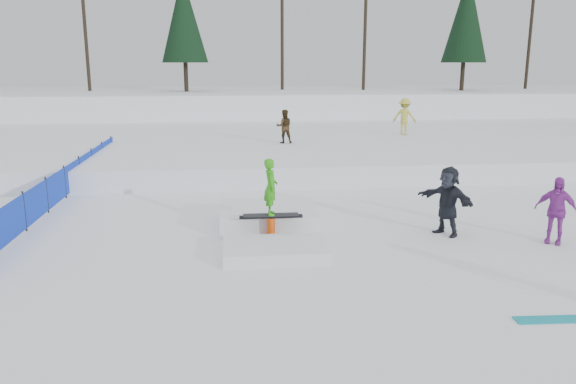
{
  "coord_description": "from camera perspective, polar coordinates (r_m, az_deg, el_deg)",
  "views": [
    {
      "loc": [
        -0.97,
        -12.31,
        4.44
      ],
      "look_at": [
        0.5,
        2.0,
        1.1
      ],
      "focal_mm": 35.0,
      "sensor_mm": 36.0,
      "label": 1
    }
  ],
  "objects": [
    {
      "name": "walker_ygreen",
      "position": [
        29.47,
        11.76,
        7.52
      ],
      "size": [
        1.38,
        1.19,
        1.85
      ],
      "primitive_type": "imported",
      "rotation": [
        0.0,
        0.0,
        2.63
      ],
      "color": "gold",
      "rests_on": "snow_midrise"
    },
    {
      "name": "snow_midrise",
      "position": [
        28.62,
        -3.88,
        4.93
      ],
      "size": [
        50.0,
        18.0,
        0.8
      ],
      "primitive_type": "cube",
      "color": "white",
      "rests_on": "ground"
    },
    {
      "name": "walker_olive",
      "position": [
        25.83,
        -0.39,
        6.68
      ],
      "size": [
        0.76,
        0.6,
        1.53
      ],
      "primitive_type": "imported",
      "rotation": [
        0.0,
        0.0,
        3.18
      ],
      "color": "#372713",
      "rests_on": "snow_midrise"
    },
    {
      "name": "jib_rail_feature",
      "position": [
        14.83,
        -1.9,
        -3.13
      ],
      "size": [
        2.6,
        4.4,
        2.11
      ],
      "color": "white",
      "rests_on": "ground"
    },
    {
      "name": "spectator_purple",
      "position": [
        15.44,
        25.56,
        -1.69
      ],
      "size": [
        1.03,
        0.95,
        1.7
      ],
      "primitive_type": "imported",
      "rotation": [
        0.0,
        0.0,
        -0.68
      ],
      "color": "purple",
      "rests_on": "ground"
    },
    {
      "name": "loose_board_teal",
      "position": [
        11.17,
        25.42,
        -11.62
      ],
      "size": [
        1.41,
        0.34,
        0.03
      ],
      "primitive_type": "cube",
      "rotation": [
        0.0,
        0.0,
        -0.05
      ],
      "color": "teal",
      "rests_on": "ground"
    },
    {
      "name": "safety_fence",
      "position": [
        20.08,
        -21.73,
        0.96
      ],
      "size": [
        0.05,
        16.0,
        1.1
      ],
      "color": "#1333BC",
      "rests_on": "ground"
    },
    {
      "name": "spectator_dark",
      "position": [
        15.19,
        15.92,
        -0.87
      ],
      "size": [
        1.34,
        1.73,
        1.83
      ],
      "primitive_type": "imported",
      "rotation": [
        0.0,
        0.0,
        -1.02
      ],
      "color": "black",
      "rests_on": "ground"
    },
    {
      "name": "ground",
      "position": [
        13.13,
        -1.29,
        -6.71
      ],
      "size": [
        120.0,
        120.0,
        0.0
      ],
      "primitive_type": "plane",
      "color": "white"
    },
    {
      "name": "snow_berm",
      "position": [
        42.45,
        -4.6,
        8.66
      ],
      "size": [
        60.0,
        14.0,
        2.4
      ],
      "primitive_type": "cube",
      "color": "white",
      "rests_on": "ground"
    },
    {
      "name": "treeline",
      "position": [
        41.32,
        4.3,
        17.21
      ],
      "size": [
        40.24,
        4.22,
        10.5
      ],
      "color": "black",
      "rests_on": "snow_berm"
    }
  ]
}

